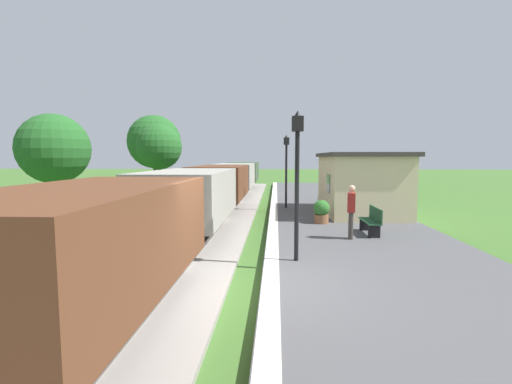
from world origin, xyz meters
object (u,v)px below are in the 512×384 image
(station_hut, at_px, (360,183))
(tree_field_left, at_px, (159,147))
(tree_field_distant, at_px, (154,142))
(person_waiting, at_px, (351,210))
(freight_train, at_px, (220,185))
(lamp_post_near, at_px, (297,158))
(potted_planter, at_px, (321,211))
(tree_trackside_far, at_px, (54,149))
(bench_near_hut, at_px, (372,220))
(bench_down_platform, at_px, (329,192))
(lamp_post_far, at_px, (286,158))

(station_hut, xyz_separation_m, tree_field_left, (-11.85, 7.30, 1.87))
(tree_field_distant, bearing_deg, person_waiting, -56.58)
(freight_train, xyz_separation_m, tree_field_distant, (-7.62, 12.43, 2.76))
(freight_train, relative_size, person_waiting, 19.06)
(person_waiting, distance_m, tree_field_left, 16.69)
(station_hut, xyz_separation_m, lamp_post_near, (-3.39, -8.14, 1.15))
(lamp_post_near, bearing_deg, freight_train, 109.47)
(potted_planter, bearing_deg, station_hut, 53.59)
(freight_train, bearing_deg, tree_field_left, 131.10)
(tree_trackside_far, bearing_deg, station_hut, 5.45)
(bench_near_hut, bearing_deg, freight_train, 133.94)
(person_waiting, xyz_separation_m, potted_planter, (-0.59, 2.72, -0.46))
(bench_down_platform, bearing_deg, potted_planter, -100.28)
(freight_train, distance_m, tree_field_distant, 14.84)
(tree_trackside_far, bearing_deg, tree_field_distant, 92.28)
(station_hut, bearing_deg, tree_field_distant, 135.96)
(freight_train, relative_size, potted_planter, 35.59)
(tree_field_left, bearing_deg, person_waiting, -51.32)
(tree_field_left, bearing_deg, tree_field_distant, 111.11)
(station_hut, xyz_separation_m, bench_down_platform, (-0.68, 5.06, -0.93))
(potted_planter, xyz_separation_m, tree_trackside_far, (-11.69, 1.55, 2.47))
(station_hut, xyz_separation_m, lamp_post_far, (-3.39, 1.39, 1.15))
(bench_down_platform, distance_m, lamp_post_near, 13.63)
(tree_trackside_far, distance_m, tree_field_distant, 15.30)
(lamp_post_near, distance_m, lamp_post_far, 9.53)
(bench_near_hut, relative_size, potted_planter, 1.64)
(station_hut, xyz_separation_m, person_waiting, (-1.53, -5.59, -0.47))
(freight_train, xyz_separation_m, tree_field_left, (-5.05, 5.79, 2.12))
(bench_near_hut, relative_size, lamp_post_near, 0.41)
(lamp_post_near, relative_size, lamp_post_far, 1.00)
(bench_down_platform, bearing_deg, person_waiting, -94.54)
(station_hut, bearing_deg, tree_field_left, 148.36)
(station_hut, xyz_separation_m, bench_near_hut, (-0.68, -4.84, -0.93))
(lamp_post_far, bearing_deg, lamp_post_near, -90.00)
(tree_field_distant, bearing_deg, lamp_post_near, -63.46)
(freight_train, height_order, potted_planter, freight_train)
(person_waiting, xyz_separation_m, lamp_post_far, (-1.86, 6.98, 1.62))
(person_waiting, bearing_deg, potted_planter, -65.34)
(bench_near_hut, xyz_separation_m, bench_down_platform, (0.00, 9.90, 0.00))
(potted_planter, bearing_deg, bench_near_hut, -53.88)
(bench_near_hut, height_order, lamp_post_far, lamp_post_far)
(person_waiting, relative_size, potted_planter, 1.87)
(bench_near_hut, distance_m, person_waiting, 1.22)
(freight_train, bearing_deg, lamp_post_far, -2.11)
(freight_train, distance_m, bench_down_platform, 7.11)
(person_waiting, xyz_separation_m, lamp_post_near, (-1.86, -2.55, 1.62))
(person_waiting, bearing_deg, lamp_post_near, 66.26)
(person_waiting, xyz_separation_m, tree_field_distant, (-12.89, 19.54, 2.97))
(station_hut, height_order, lamp_post_near, lamp_post_near)
(bench_down_platform, distance_m, tree_trackside_far, 14.80)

